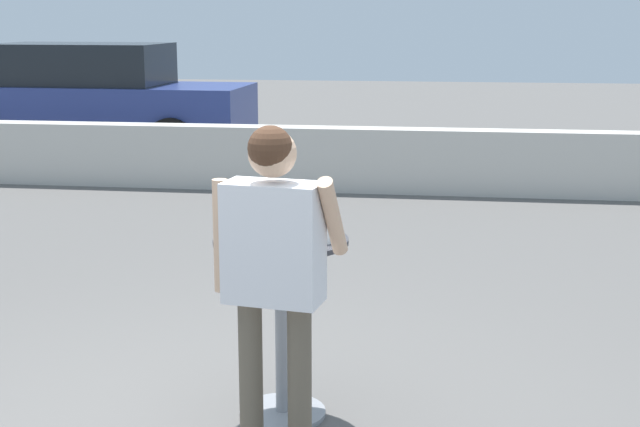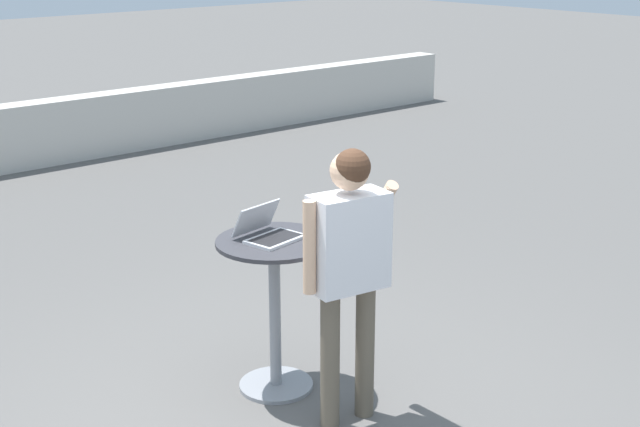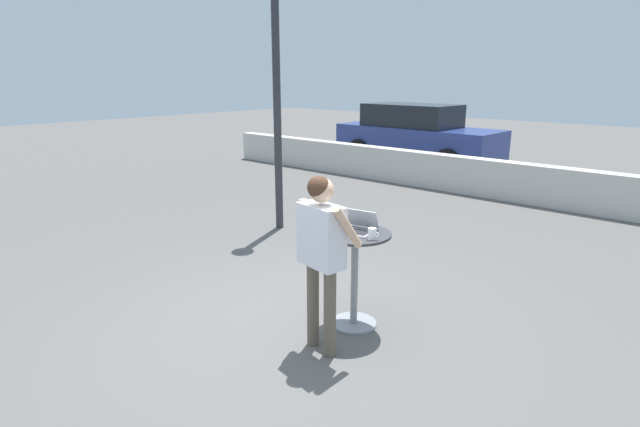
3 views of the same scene
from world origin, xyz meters
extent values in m
cube|color=beige|center=(0.00, 6.60, 0.38)|extent=(16.88, 0.35, 0.76)
cylinder|color=gray|center=(0.40, 0.42, 0.01)|extent=(0.46, 0.46, 0.03)
cylinder|color=gray|center=(0.40, 0.42, 0.48)|extent=(0.07, 0.07, 0.91)
cylinder|color=#333338|center=(0.40, 0.42, 0.95)|extent=(0.69, 0.69, 0.02)
cube|color=#B7BABF|center=(0.40, 0.40, 0.97)|extent=(0.36, 0.27, 0.02)
cube|color=black|center=(0.40, 0.40, 0.98)|extent=(0.31, 0.22, 0.00)
cube|color=#B7BABF|center=(0.37, 0.55, 1.07)|extent=(0.34, 0.15, 0.18)
cube|color=white|center=(0.37, 0.55, 1.07)|extent=(0.31, 0.13, 0.16)
cylinder|color=white|center=(0.63, 0.36, 1.02)|extent=(0.08, 0.08, 0.11)
torus|color=white|center=(0.69, 0.36, 1.02)|extent=(0.05, 0.01, 0.05)
cylinder|color=brown|center=(0.36, -0.13, 0.41)|extent=(0.11, 0.11, 0.82)
cylinder|color=brown|center=(0.59, -0.17, 0.41)|extent=(0.11, 0.11, 0.82)
cube|color=silver|center=(0.47, -0.15, 1.09)|extent=(0.46, 0.28, 0.54)
sphere|color=#DBAD89|center=(0.47, -0.15, 1.49)|extent=(0.21, 0.21, 0.21)
sphere|color=#472D1E|center=(0.47, -0.18, 1.51)|extent=(0.20, 0.20, 0.20)
cylinder|color=#DBAD89|center=(0.23, -0.11, 1.10)|extent=(0.07, 0.07, 0.51)
cylinder|color=#DBAD89|center=(0.73, -0.12, 1.20)|extent=(0.12, 0.31, 0.40)
cube|color=navy|center=(-3.85, 8.67, 0.70)|extent=(4.48, 1.72, 0.76)
cube|color=black|center=(-4.07, 8.68, 1.37)|extent=(2.48, 1.47, 0.59)
cylinder|color=black|center=(-2.45, 9.40, 0.35)|extent=(0.71, 0.24, 0.71)
cylinder|color=black|center=(-2.49, 7.88, 0.35)|extent=(0.71, 0.24, 0.71)
cylinder|color=black|center=(-5.21, 9.47, 0.35)|extent=(0.71, 0.24, 0.71)
camera|label=1|loc=(1.20, -3.88, 2.07)|focal=50.00mm
camera|label=2|loc=(-2.61, -3.49, 2.69)|focal=50.00mm
camera|label=3|loc=(3.15, -3.18, 2.40)|focal=28.00mm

